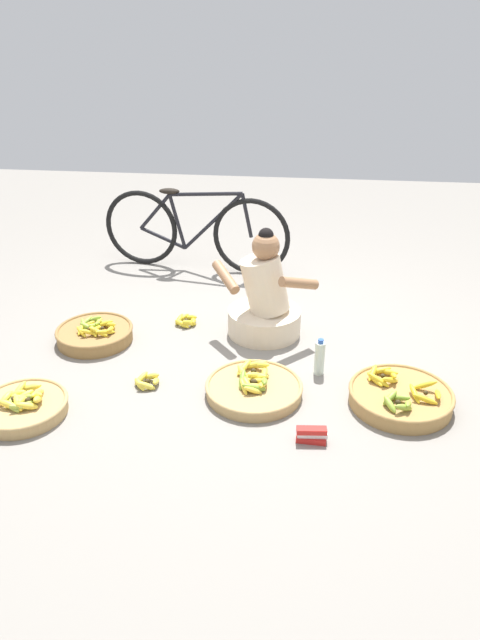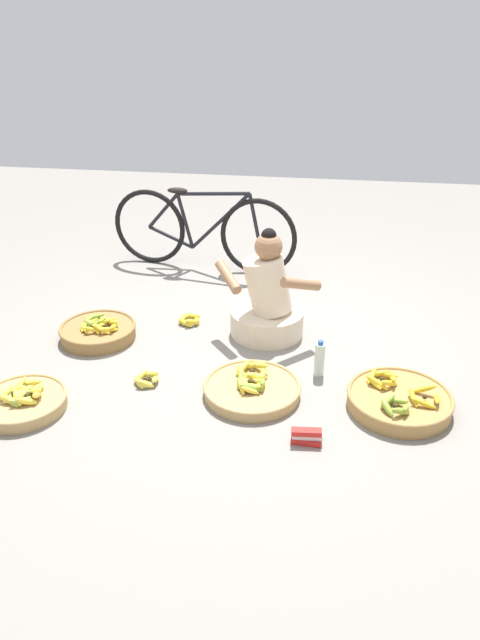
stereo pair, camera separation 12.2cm
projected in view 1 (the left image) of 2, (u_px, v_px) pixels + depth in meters
The scene contains 11 objects.
ground_plane at pixel (244, 352), 3.93m from camera, with size 10.00×10.00×0.00m, color gray.
vendor_woman_front at pixel (264, 301), 4.07m from camera, with size 0.76×0.52×0.79m.
bicycle_leaning at pixel (195, 231), 5.11m from camera, with size 1.70×0.25×0.73m.
banana_basket_back_left at pixel (95, 333), 4.05m from camera, with size 0.53×0.53×0.16m.
banana_basket_back_center at pixel (400, 396), 3.38m from camera, with size 0.61×0.61×0.16m.
banana_basket_mid_left at pixel (254, 387), 3.47m from camera, with size 0.59×0.59×0.15m.
banana_basket_near_bicycle at pixel (23, 406), 3.30m from camera, with size 0.51×0.51×0.15m.
loose_bananas_front_right at pixel (186, 320), 4.29m from camera, with size 0.19×0.19×0.09m.
loose_bananas_front_left at pixel (147, 381), 3.56m from camera, with size 0.17×0.18×0.08m.
water_bottle at pixel (320, 358), 3.65m from camera, with size 0.06×0.06×0.25m.
packet_carton_stack at pixel (312, 435), 3.08m from camera, with size 0.17×0.07×0.09m.
Camera 1 is at (0.39, -3.37, 2.00)m, focal length 32.51 mm.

